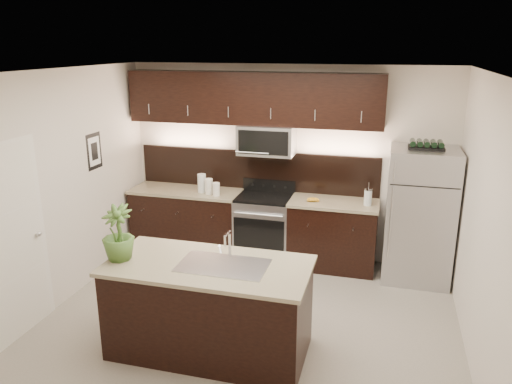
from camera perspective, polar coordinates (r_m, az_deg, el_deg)
ground at (r=5.71m, az=-0.85°, el=-14.60°), size 4.50×4.50×0.00m
room_walls at (r=5.04m, az=-2.26°, el=2.07°), size 4.52×4.02×2.71m
counter_run at (r=7.08m, az=-0.66°, el=-3.95°), size 3.51×0.65×0.94m
upper_fixtures at (r=6.81m, az=-0.15°, el=9.72°), size 3.49×0.40×1.66m
island at (r=5.05m, az=-5.33°, el=-13.00°), size 1.96×0.96×0.94m
sink_faucet at (r=4.79m, az=-3.75°, el=-8.17°), size 0.84×0.50×0.28m
refrigerator at (r=6.68m, az=18.18°, el=-2.55°), size 0.83×0.75×1.72m
wine_rack at (r=6.45m, az=18.90°, el=5.11°), size 0.43×0.26×0.10m
plant at (r=4.99m, az=-15.51°, el=-4.52°), size 0.34×0.34×0.55m
canisters at (r=6.99m, az=-5.60°, el=0.75°), size 0.36×0.23×0.26m
french_press at (r=6.62m, az=12.67°, el=-0.55°), size 0.10×0.10×0.30m
bananas at (r=6.68m, az=6.12°, el=-0.83°), size 0.19×0.16×0.05m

